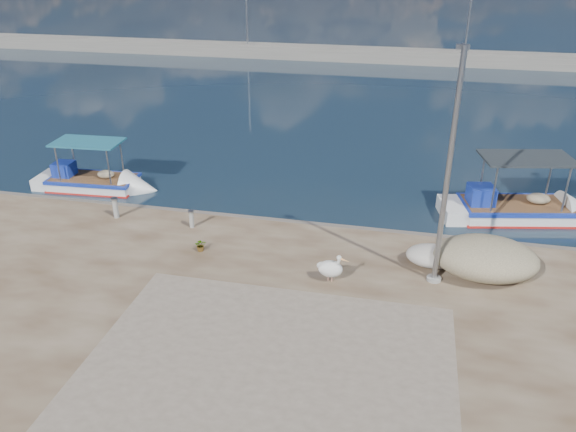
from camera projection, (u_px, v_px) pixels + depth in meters
The scene contains 12 objects.
ground at pixel (260, 310), 16.66m from camera, with size 1400.00×1400.00×0.00m, color #162635.
quay_patch at pixel (267, 369), 13.61m from camera, with size 9.00×7.00×0.01m, color gray.
breakwater at pixel (373, 55), 51.51m from camera, with size 120.00×2.20×7.50m.
boat_left at pixel (93, 184), 24.89m from camera, with size 5.36×2.03×2.53m.
boat_right at pixel (515, 212), 22.22m from camera, with size 6.39×3.19×2.94m.
pelican at pixel (331, 268), 16.94m from camera, with size 1.03×0.65×0.98m.
lamp_post at pixel (447, 180), 15.79m from camera, with size 0.44×0.96×7.00m.
bollard_near at pixel (191, 218), 20.27m from camera, with size 0.22×0.22×0.66m.
bollard_far at pixel (115, 207), 20.97m from camera, with size 0.26×0.26×0.80m.
potted_plant at pixel (201, 245), 18.76m from camera, with size 0.39×0.34×0.43m, color #33722D.
net_pile_d at pixel (432, 256), 17.92m from camera, with size 1.65×1.24×0.62m, color beige.
net_pile_c at pixel (486, 258), 17.18m from camera, with size 3.15×2.25×1.24m, color tan.
Camera 1 is at (3.79, -13.26, 9.79)m, focal length 35.00 mm.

